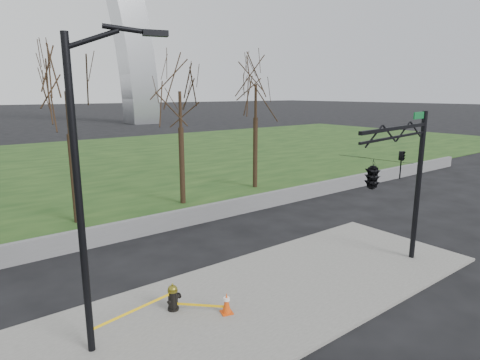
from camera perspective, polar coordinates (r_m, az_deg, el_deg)
ground at (r=13.90m, az=2.49°, el=-16.49°), size 500.00×500.00×0.00m
sidewalk at (r=13.87m, az=2.49°, el=-16.30°), size 18.00×6.00×0.10m
grass_strip at (r=40.61m, az=-26.00°, el=1.57°), size 120.00×40.00×0.06m
guardrail at (r=19.99m, az=-12.55°, el=-6.21°), size 60.00×0.30×0.90m
tree_row at (r=21.60m, az=-30.76°, el=3.07°), size 35.22×4.00×7.76m
fire_hydrant at (r=13.12m, az=-9.39°, el=-16.03°), size 0.54×0.35×0.87m
traffic_cone at (r=12.81m, az=-1.90°, el=-16.94°), size 0.42×0.42×0.66m
street_light at (r=10.34m, az=-20.74°, el=0.38°), size 2.33×0.84×8.21m
traffic_signal_mast at (r=14.21m, az=19.57°, el=1.27°), size 5.06×2.53×6.00m
caution_tape at (r=12.57m, az=-11.07°, el=-17.28°), size 3.85×1.18×0.44m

